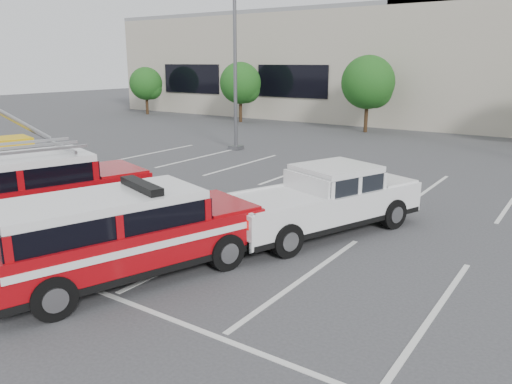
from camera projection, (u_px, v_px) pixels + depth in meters
ground at (205, 252)px, 12.01m from camera, size 120.00×120.00×0.00m
stall_markings at (298, 208)px, 15.60m from camera, size 23.00×15.00×0.01m
convention_building at (489, 57)px, 36.14m from camera, size 60.00×16.99×13.20m
tree_far_left at (147, 85)px, 42.58m from camera, size 2.77×2.77×3.99m
tree_left at (242, 85)px, 37.05m from camera, size 3.07×3.07×4.42m
tree_mid_left at (369, 84)px, 31.51m from camera, size 3.37×3.37×4.85m
light_pole_left at (235, 46)px, 24.64m from camera, size 0.90×0.60×10.24m
fire_chief_suv at (123, 240)px, 10.42m from camera, size 3.79×6.07×2.01m
white_pickup at (322, 206)px, 13.30m from camera, size 3.91×6.06×1.76m
ladder_suv at (32, 196)px, 13.52m from camera, size 4.00×6.25×2.30m
utility_rig at (1, 157)px, 20.60m from camera, size 3.91×3.92×3.16m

